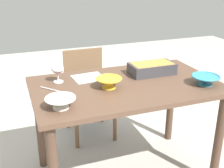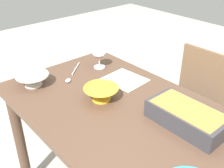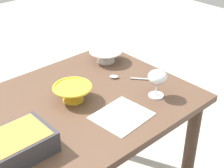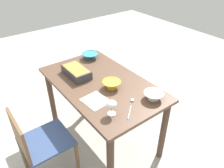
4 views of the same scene
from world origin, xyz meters
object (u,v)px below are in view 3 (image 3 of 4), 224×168
wine_glass (157,78)px  serving_spoon (126,78)px  casserole_dish (5,150)px  dining_table (53,136)px  small_bowl (106,55)px  napkin (122,116)px  mixing_bowl (73,92)px

wine_glass → serving_spoon: bearing=87.5°
serving_spoon → casserole_dish: bearing=-169.6°
dining_table → small_bowl: (0.50, 0.22, 0.16)m
dining_table → serving_spoon: (0.45, 0.00, 0.12)m
small_bowl → serving_spoon: size_ratio=0.83×
wine_glass → casserole_dish: (-0.71, 0.08, -0.05)m
serving_spoon → dining_table: bearing=-179.4°
wine_glass → small_bowl: (0.06, 0.42, -0.05)m
dining_table → wine_glass: (0.44, -0.20, 0.21)m
dining_table → napkin: napkin is taller
casserole_dish → small_bowl: casserole_dish is taller
small_bowl → serving_spoon: small_bowl is taller
wine_glass → mixing_bowl: size_ratio=0.74×
dining_table → mixing_bowl: mixing_bowl is taller
mixing_bowl → serving_spoon: bearing=-4.0°
dining_table → serving_spoon: bearing=0.6°
mixing_bowl → wine_glass: bearing=-37.1°
small_bowl → serving_spoon: bearing=-104.1°
wine_glass → mixing_bowl: bearing=142.9°
casserole_dish → mixing_bowl: bearing=20.7°
wine_glass → napkin: bearing=-178.1°
casserole_dish → serving_spoon: size_ratio=1.57×
casserole_dish → napkin: bearing=-9.8°
small_bowl → serving_spoon: 0.22m
mixing_bowl → napkin: 0.25m
serving_spoon → napkin: serving_spoon is taller
dining_table → serving_spoon: 0.47m
mixing_bowl → casserole_dish: bearing=-159.3°
small_bowl → dining_table: bearing=-156.6°
wine_glass → casserole_dish: size_ratio=0.39×
small_bowl → serving_spoon: (-0.05, -0.21, -0.03)m
wine_glass → small_bowl: wine_glass is taller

